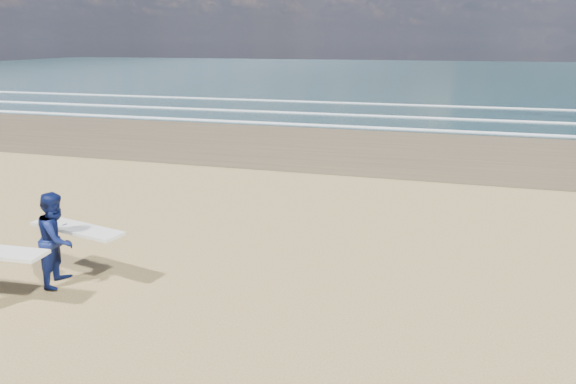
% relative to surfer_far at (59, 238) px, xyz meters
% --- Properties ---
extents(ocean, '(220.00, 100.00, 0.02)m').
position_rel_surfer_far_xyz_m(ocean, '(20.40, 70.02, -0.96)').
color(ocean, '#193437').
rests_on(ocean, ground).
extents(surfer_far, '(2.26, 1.36, 1.93)m').
position_rel_surfer_far_xyz_m(surfer_far, '(0.00, 0.00, 0.00)').
color(surfer_far, '#0D174A').
rests_on(surfer_far, ground).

